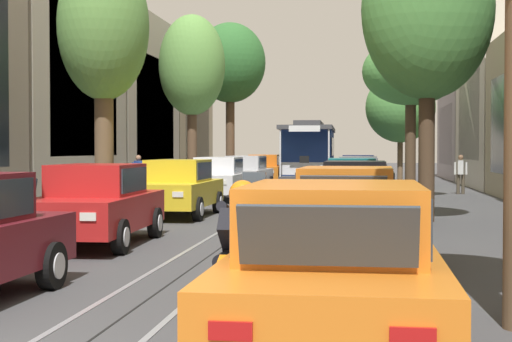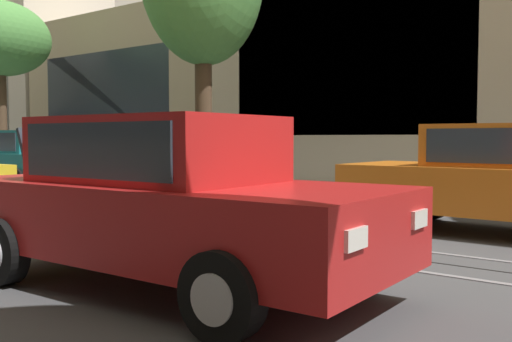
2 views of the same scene
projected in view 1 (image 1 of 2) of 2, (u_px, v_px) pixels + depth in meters
ground_plane at (281, 205)px, 26.06m from camera, size 160.00×160.00×0.00m
trolley_track_rails at (290, 199)px, 29.25m from camera, size 1.14×60.20×0.01m
building_facade_left at (10, 75)px, 29.36m from camera, size 5.86×51.90×10.79m
parked_car_red_second_left at (96, 204)px, 15.23m from camera, size 2.10×4.40×1.58m
parked_car_yellow_mid_left at (178, 188)px, 21.63m from camera, size 2.03×4.38×1.58m
parked_car_white_fourth_left at (218, 178)px, 28.54m from camera, size 2.01×4.36×1.58m
parked_car_silver_fifth_left at (246, 173)px, 34.33m from camera, size 2.15×4.42×1.58m
parked_car_orange_sixth_left at (264, 170)px, 40.82m from camera, size 2.09×4.40×1.58m
parked_car_orange_near_right at (335, 272)px, 6.86m from camera, size 2.03×4.37×1.58m
parked_car_orange_second_right at (347, 214)px, 12.94m from camera, size 2.07×4.39×1.58m
parked_car_black_mid_right at (355, 192)px, 19.46m from camera, size 2.03×4.37×1.58m
parked_car_teal_fourth_right at (351, 182)px, 25.32m from camera, size 2.11×4.41×1.58m
parked_car_grey_fifth_right at (358, 176)px, 31.50m from camera, size 2.02×4.37×1.58m
parked_car_navy_sixth_right at (358, 171)px, 37.83m from camera, size 2.07×4.39×1.58m
street_tree_kerb_left_second at (104, 30)px, 21.17m from camera, size 2.47×2.67×7.27m
street_tree_kerb_left_mid at (192, 67)px, 32.42m from camera, size 2.77×2.69×7.49m
street_tree_kerb_left_fourth at (230, 64)px, 42.05m from camera, size 3.84×3.71×8.72m
street_tree_kerb_right_second at (427, 11)px, 20.01m from camera, size 3.39×2.77×7.84m
street_tree_kerb_right_mid at (411, 73)px, 29.83m from camera, size 3.72×2.98×6.19m
street_tree_kerb_right_fourth at (400, 108)px, 40.72m from camera, size 3.64×3.55×5.90m
cable_car_trolley at (309, 153)px, 40.46m from camera, size 2.71×9.16×3.28m
motorcycle_with_rider at (245, 256)px, 7.35m from camera, size 0.53×1.90×1.65m
pedestrian_on_left_pavement at (461, 172)px, 32.36m from camera, size 0.55×0.38×1.64m
pedestrian_on_right_pavement at (138, 172)px, 31.82m from camera, size 0.55×0.41×1.63m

